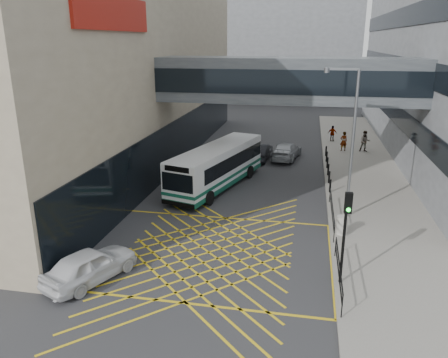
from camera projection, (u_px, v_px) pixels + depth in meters
The scene contains 18 objects.
ground at pixel (209, 252), 21.82m from camera, with size 120.00×120.00×0.00m, color #333335.
building_whsmith at pixel (46, 66), 37.61m from camera, with size 24.17×42.00×16.00m.
building_far at pixel (274, 47), 75.55m from camera, with size 28.00×16.00×18.00m, color slate.
skybridge at pixel (288, 80), 30.21m from camera, with size 20.00×4.10×3.00m.
pavement at pixel (363, 174), 34.19m from camera, with size 6.00×54.00×0.16m, color gray.
box_junction at pixel (209, 252), 21.82m from camera, with size 12.00×9.00×0.01m.
bus at pixel (218, 165), 31.12m from camera, with size 5.21×10.85×2.97m.
car_white at pixel (90, 265), 19.07m from camera, with size 1.95×4.76×1.52m, color silver.
car_dark at pixel (260, 152), 38.56m from camera, with size 1.79×4.57×1.43m, color black.
car_silver at pixel (286, 150), 38.75m from camera, with size 2.12×5.02×1.56m, color #999CA1.
traffic_light at pixel (346, 225), 17.91m from camera, with size 0.32×0.49×4.18m.
street_lamp at pixel (350, 136), 24.44m from camera, with size 1.94×0.41×8.53m.
litter_bin at pixel (342, 225), 23.40m from camera, with size 0.58×0.58×1.00m, color #ADA89E.
kerb_railings at pixel (335, 231), 22.10m from camera, with size 0.05×12.54×1.00m.
bollards at pixel (328, 166), 34.52m from camera, with size 0.14×10.14×0.90m.
pedestrian_a at pixel (344, 141), 40.89m from camera, with size 0.72×0.52×1.82m, color gray.
pedestrian_b at pixel (365, 141), 40.55m from camera, with size 0.95×0.55×1.95m, color gray.
pedestrian_c at pixel (332, 134), 44.79m from camera, with size 0.95×0.46×1.61m, color gray.
Camera 1 is at (4.50, -19.16, 10.13)m, focal length 35.00 mm.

